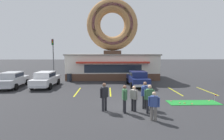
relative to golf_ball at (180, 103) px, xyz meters
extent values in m
plane|color=#2D2D30|center=(-3.64, -1.18, -0.05)|extent=(160.00, 160.00, 0.00)
cube|color=brown|center=(-4.40, 12.82, 0.40)|extent=(12.00, 6.00, 0.90)
cube|color=silver|center=(-4.40, 12.82, 2.00)|extent=(12.00, 6.00, 2.30)
cube|color=gray|center=(-4.40, 12.82, 3.23)|extent=(12.30, 6.30, 0.16)
cube|color=red|center=(-4.40, 9.52, 2.30)|extent=(9.00, 0.60, 0.20)
cube|color=#232D3D|center=(-4.40, 9.81, 1.50)|extent=(7.20, 0.03, 1.00)
cube|color=brown|center=(-4.40, 12.82, 3.56)|extent=(2.40, 1.80, 0.50)
torus|color=#B27F4C|center=(-4.40, 12.82, 7.36)|extent=(7.10, 1.90, 7.10)
torus|color=#D8728C|center=(-4.40, 12.40, 7.36)|extent=(6.25, 1.05, 6.24)
cube|color=#1E842D|center=(1.02, 0.08, -0.04)|extent=(3.61, 1.20, 0.03)
torus|color=#A5724C|center=(-0.03, -0.08, 0.00)|extent=(0.13, 0.13, 0.04)
torus|color=#D8667F|center=(-0.45, 0.44, 0.00)|extent=(0.13, 0.13, 0.04)
torus|color=#D17F47|center=(0.74, -0.29, 0.00)|extent=(0.13, 0.13, 0.04)
torus|color=#E5C666|center=(2.40, 0.49, 0.00)|extent=(0.13, 0.13, 0.04)
torus|color=#D17F47|center=(0.31, -0.11, 0.00)|extent=(0.13, 0.13, 0.04)
sphere|color=white|center=(0.00, 0.00, 0.00)|extent=(0.04, 0.04, 0.04)
cylinder|color=silver|center=(2.57, 0.10, 0.25)|extent=(0.01, 0.01, 0.55)
cube|color=red|center=(2.63, 0.10, 0.48)|extent=(0.12, 0.01, 0.08)
cube|color=silver|center=(-11.53, 6.28, 0.61)|extent=(1.84, 4.43, 0.68)
cube|color=silver|center=(-11.54, 6.13, 1.25)|extent=(1.60, 2.13, 0.60)
cube|color=#232D3D|center=(-11.54, 6.13, 1.27)|extent=(1.62, 2.04, 0.36)
cube|color=silver|center=(-11.49, 8.51, 0.37)|extent=(1.67, 0.13, 0.24)
cube|color=silver|center=(-11.57, 4.05, 0.37)|extent=(1.67, 0.13, 0.24)
cylinder|color=black|center=(-12.39, 7.66, 0.27)|extent=(0.23, 0.64, 0.64)
cylinder|color=black|center=(-10.63, 7.63, 0.27)|extent=(0.23, 0.64, 0.64)
cylinder|color=black|center=(-12.44, 4.94, 0.27)|extent=(0.23, 0.64, 0.64)
cylinder|color=black|center=(-10.68, 4.90, 0.27)|extent=(0.23, 0.64, 0.64)
cube|color=navy|center=(-1.86, 6.62, 0.61)|extent=(1.92, 4.46, 0.68)
cube|color=navy|center=(-1.86, 6.47, 1.25)|extent=(1.63, 2.15, 0.60)
cube|color=#232D3D|center=(-1.86, 6.47, 1.27)|extent=(1.66, 2.07, 0.36)
cube|color=silver|center=(-1.94, 8.85, 0.37)|extent=(1.67, 0.16, 0.24)
cube|color=silver|center=(-1.78, 4.39, 0.37)|extent=(1.67, 0.16, 0.24)
cylinder|color=black|center=(-2.79, 7.95, 0.27)|extent=(0.24, 0.65, 0.64)
cylinder|color=black|center=(-1.03, 8.01, 0.27)|extent=(0.24, 0.65, 0.64)
cylinder|color=black|center=(-2.69, 5.22, 0.27)|extent=(0.24, 0.65, 0.64)
cylinder|color=black|center=(-0.93, 5.29, 0.27)|extent=(0.24, 0.65, 0.64)
cube|color=#B2B5BA|center=(-14.82, 6.05, 0.61)|extent=(2.05, 4.51, 0.68)
cube|color=#B2B5BA|center=(-14.81, 5.90, 1.25)|extent=(1.70, 2.20, 0.60)
cube|color=#232D3D|center=(-14.81, 5.90, 1.27)|extent=(1.72, 2.12, 0.36)
cube|color=silver|center=(-14.98, 8.28, 0.37)|extent=(1.67, 0.21, 0.24)
cube|color=silver|center=(-14.67, 3.83, 0.37)|extent=(1.67, 0.21, 0.24)
cylinder|color=black|center=(-15.79, 7.35, 0.27)|extent=(0.26, 0.65, 0.64)
cylinder|color=black|center=(-14.04, 7.47, 0.27)|extent=(0.26, 0.65, 0.64)
cylinder|color=black|center=(-13.85, 4.75, 0.27)|extent=(0.26, 0.65, 0.64)
cylinder|color=slate|center=(-2.59, -3.09, 0.33)|extent=(0.15, 0.15, 0.76)
cylinder|color=slate|center=(-2.78, -3.02, 0.33)|extent=(0.15, 0.15, 0.76)
cube|color=#33478C|center=(-2.69, -3.06, 0.99)|extent=(0.44, 0.36, 0.56)
cylinder|color=#33478C|center=(-2.45, -3.15, 0.96)|extent=(0.10, 0.10, 0.51)
cylinder|color=#33478C|center=(-2.92, -2.97, 0.96)|extent=(0.10, 0.10, 0.51)
sphere|color=beige|center=(-2.69, -3.06, 1.40)|extent=(0.20, 0.20, 0.20)
cylinder|color=#232328|center=(-2.81, -1.11, 0.38)|extent=(0.15, 0.15, 0.85)
cylinder|color=#232328|center=(-2.64, -1.02, 0.38)|extent=(0.15, 0.15, 0.85)
cube|color=#33478C|center=(-2.73, -1.06, 1.11)|extent=(0.45, 0.40, 0.62)
cylinder|color=#33478C|center=(-2.94, -1.19, 1.08)|extent=(0.10, 0.10, 0.57)
cylinder|color=#33478C|center=(-2.51, -0.94, 1.08)|extent=(0.10, 0.10, 0.57)
sphere|color=brown|center=(-2.73, -1.06, 1.57)|extent=(0.23, 0.23, 0.23)
cylinder|color=#232328|center=(-3.58, -1.49, 0.33)|extent=(0.15, 0.15, 0.77)
cylinder|color=#232328|center=(-3.43, -1.63, 0.33)|extent=(0.15, 0.15, 0.77)
cube|color=gray|center=(-3.51, -1.56, 1.00)|extent=(0.44, 0.44, 0.56)
cylinder|color=gray|center=(-3.69, -1.39, 0.97)|extent=(0.10, 0.10, 0.52)
cylinder|color=gray|center=(-3.33, -1.73, 0.97)|extent=(0.10, 0.10, 0.52)
sphere|color=tan|center=(-3.51, -1.56, 1.41)|extent=(0.21, 0.21, 0.21)
cylinder|color=#232328|center=(-5.39, -1.51, 0.38)|extent=(0.15, 0.15, 0.86)
cylinder|color=#232328|center=(-5.23, -1.40, 0.38)|extent=(0.15, 0.15, 0.86)
cube|color=black|center=(-5.31, -1.46, 1.12)|extent=(0.45, 0.41, 0.63)
cylinder|color=black|center=(-5.52, -1.60, 1.09)|extent=(0.10, 0.10, 0.58)
cylinder|color=black|center=(-5.11, -1.31, 1.09)|extent=(0.10, 0.10, 0.58)
sphere|color=brown|center=(-5.31, -1.46, 1.58)|extent=(0.23, 0.23, 0.23)
cylinder|color=#232328|center=(-2.56, -2.00, 0.37)|extent=(0.15, 0.15, 0.84)
cylinder|color=#232328|center=(-2.76, -1.98, 0.37)|extent=(0.15, 0.15, 0.84)
cube|color=#386B42|center=(-2.66, -1.99, 1.10)|extent=(0.41, 0.28, 0.62)
cylinder|color=#386B42|center=(-2.41, -2.02, 1.07)|extent=(0.10, 0.10, 0.57)
cylinder|color=#386B42|center=(-2.91, -1.96, 1.07)|extent=(0.10, 0.10, 0.57)
sphere|color=tan|center=(-2.66, -1.99, 1.55)|extent=(0.23, 0.23, 0.23)
cylinder|color=#232328|center=(-4.09, -1.93, 0.36)|extent=(0.15, 0.15, 0.82)
cylinder|color=#232328|center=(-4.12, -1.73, 0.36)|extent=(0.15, 0.15, 0.82)
cube|color=#386B42|center=(-4.11, -1.83, 1.07)|extent=(0.28, 0.41, 0.60)
cylinder|color=#386B42|center=(-4.07, -2.08, 1.04)|extent=(0.10, 0.10, 0.55)
cylinder|color=#386B42|center=(-4.14, -1.58, 1.04)|extent=(0.10, 0.10, 0.55)
sphere|color=brown|center=(-4.11, -1.83, 1.51)|extent=(0.22, 0.22, 0.22)
cylinder|color=#232833|center=(-9.85, 9.78, 0.42)|extent=(0.56, 0.56, 0.95)
torus|color=black|center=(-9.85, 9.78, 0.90)|extent=(0.57, 0.57, 0.05)
cylinder|color=#595B60|center=(-13.97, 17.11, 2.85)|extent=(0.16, 0.16, 5.80)
cube|color=black|center=(-13.97, 16.93, 5.20)|extent=(0.28, 0.24, 0.90)
sphere|color=red|center=(-13.97, 16.81, 5.50)|extent=(0.18, 0.18, 0.18)
sphere|color=orange|center=(-13.97, 16.81, 5.20)|extent=(0.18, 0.18, 0.18)
sphere|color=green|center=(-13.97, 16.81, 4.90)|extent=(0.18, 0.18, 0.18)
cube|color=yellow|center=(-7.85, 3.82, -0.05)|extent=(0.12, 3.60, 0.01)
cube|color=yellow|center=(-4.85, 3.82, -0.05)|extent=(0.12, 3.60, 0.01)
cube|color=yellow|center=(-1.85, 3.82, -0.05)|extent=(0.12, 3.60, 0.01)
cube|color=yellow|center=(1.15, 3.82, -0.05)|extent=(0.12, 3.60, 0.01)
cube|color=yellow|center=(4.15, 3.82, -0.05)|extent=(0.12, 3.60, 0.01)
camera|label=1|loc=(-5.13, -11.91, 3.53)|focal=28.00mm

